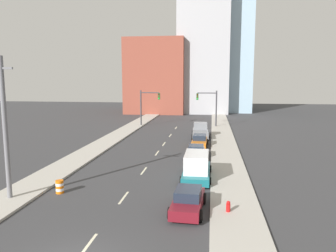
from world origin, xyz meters
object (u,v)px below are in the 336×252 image
traffic_signal_left (146,103)px  fire_hydrant (228,208)px  traffic_barrel (60,187)px  sedan_maroon (188,201)px  sedan_orange (200,141)px  traffic_signal_right (211,104)px  box_truck_teal (197,167)px  utility_pole_left_near (5,128)px  sedan_silver (196,152)px  pickup_truck_gray (200,132)px

traffic_signal_left → fire_hydrant: size_ratio=7.40×
traffic_barrel → sedan_maroon: bearing=-11.9°
traffic_barrel → sedan_maroon: size_ratio=0.21×
sedan_maroon → sedan_orange: (-0.06, 19.90, -0.00)m
traffic_signal_right → box_truck_teal: traffic_signal_right is taller
traffic_signal_left → sedan_orange: bearing=-59.2°
traffic_signal_left → utility_pole_left_near: utility_pole_left_near is taller
utility_pole_left_near → sedan_silver: bearing=48.4°
box_truck_teal → sedan_silver: bearing=93.2°
fire_hydrant → box_truck_teal: bearing=108.2°
sedan_orange → pickup_truck_gray: pickup_truck_gray is taller
traffic_signal_right → sedan_orange: 17.04m
utility_pole_left_near → box_truck_teal: (12.33, 6.36, -3.89)m
traffic_signal_left → box_truck_teal: bearing=-71.1°
utility_pole_left_near → traffic_barrel: 5.50m
box_truck_teal → pickup_truck_gray: 19.36m
traffic_signal_left → pickup_truck_gray: traffic_signal_left is taller
box_truck_teal → sedan_orange: bearing=91.2°
traffic_signal_left → box_truck_teal: 31.76m
traffic_signal_right → fire_hydrant: traffic_signal_right is taller
sedan_silver → sedan_orange: sedan_orange is taller
traffic_barrel → sedan_silver: bearing=52.0°
traffic_signal_right → pickup_truck_gray: bearing=-97.1°
sedan_maroon → pickup_truck_gray: size_ratio=0.79×
fire_hydrant → sedan_silver: bearing=100.7°
traffic_signal_right → traffic_barrel: traffic_signal_right is taller
fire_hydrant → sedan_silver: size_ratio=0.18×
traffic_signal_left → sedan_orange: size_ratio=1.39×
traffic_signal_right → traffic_barrel: size_ratio=6.52×
traffic_signal_left → pickup_truck_gray: 14.77m
traffic_signal_right → pickup_truck_gray: (-1.32, -10.57, -3.12)m
traffic_signal_right → traffic_barrel: 36.33m
sedan_maroon → sedan_orange: sedan_orange is taller
fire_hydrant → box_truck_teal: (-2.24, 6.81, 0.62)m
traffic_signal_left → pickup_truck_gray: size_ratio=1.08×
pickup_truck_gray → sedan_maroon: bearing=-92.1°
traffic_barrel → sedan_maroon: 9.57m
fire_hydrant → box_truck_teal: box_truck_teal is taller
sedan_maroon → pickup_truck_gray: (-0.17, 26.00, 0.17)m
traffic_signal_right → fire_hydrant: 36.93m
utility_pole_left_near → pickup_truck_gray: size_ratio=1.68×
box_truck_teal → pickup_truck_gray: (-0.38, 19.36, -0.20)m
sedan_maroon → pickup_truck_gray: 26.00m
traffic_signal_right → fire_hydrant: size_ratio=7.40×
traffic_signal_right → sedan_maroon: (-1.14, -36.58, -3.29)m
sedan_maroon → pickup_truck_gray: bearing=93.4°
box_truck_teal → sedan_silver: size_ratio=1.23×
sedan_maroon → sedan_orange: size_ratio=1.01×
traffic_signal_left → box_truck_teal: traffic_signal_left is taller
traffic_signal_right → box_truck_teal: size_ratio=1.10×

